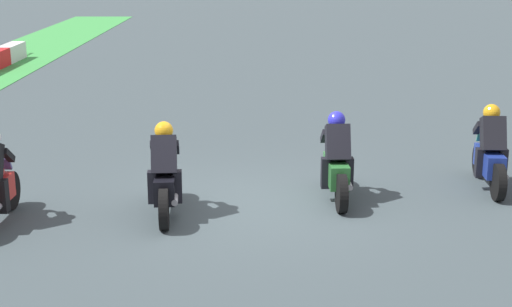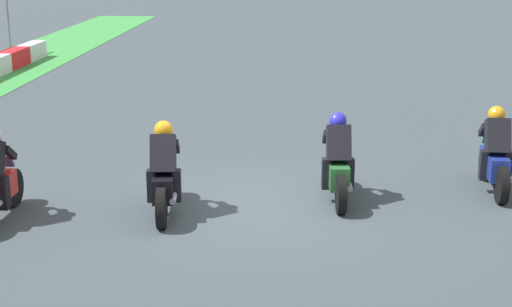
{
  "view_description": "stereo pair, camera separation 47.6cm",
  "coord_description": "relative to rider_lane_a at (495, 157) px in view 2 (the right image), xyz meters",
  "views": [
    {
      "loc": [
        -12.08,
        -0.01,
        4.17
      ],
      "look_at": [
        -0.02,
        0.0,
        0.9
      ],
      "focal_mm": 53.26,
      "sensor_mm": 36.0,
      "label": 1
    },
    {
      "loc": [
        -12.07,
        -0.49,
        4.17
      ],
      "look_at": [
        -0.02,
        0.0,
        0.9
      ],
      "focal_mm": 53.26,
      "sensor_mm": 36.0,
      "label": 2
    }
  ],
  "objects": [
    {
      "name": "ground_plane",
      "position": [
        -0.94,
        4.16,
        -0.62
      ],
      "size": [
        120.0,
        120.0,
        0.0
      ],
      "primitive_type": "plane",
      "color": "#394549"
    },
    {
      "name": "rider_lane_b",
      "position": [
        -0.61,
        2.8,
        0.0
      ],
      "size": [
        2.04,
        0.55,
        1.51
      ],
      "rotation": [
        0.0,
        0.0,
        0.03
      ],
      "color": "black",
      "rests_on": "ground_plane"
    },
    {
      "name": "rider_lane_a",
      "position": [
        0.0,
        0.0,
        0.0
      ],
      "size": [
        2.04,
        0.55,
        1.51
      ],
      "rotation": [
        0.0,
        0.0,
        -0.06
      ],
      "color": "black",
      "rests_on": "ground_plane"
    },
    {
      "name": "rider_lane_c",
      "position": [
        -1.39,
        5.62,
        0.0
      ],
      "size": [
        2.04,
        0.55,
        1.51
      ],
      "rotation": [
        0.0,
        0.0,
        0.08
      ],
      "color": "black",
      "rests_on": "ground_plane"
    }
  ]
}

